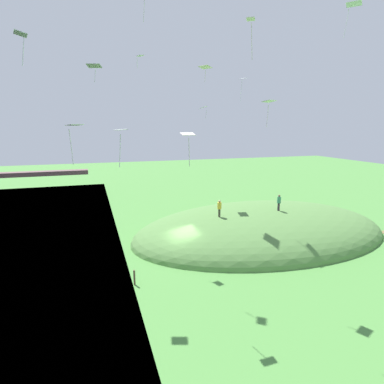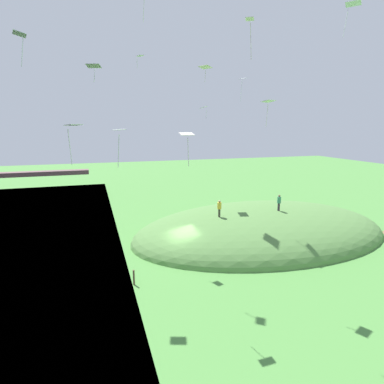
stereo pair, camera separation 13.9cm
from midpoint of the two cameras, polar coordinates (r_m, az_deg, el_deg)
The scene contains 17 objects.
ground_plane at distance 29.41m, azimuth -1.55°, elevation -11.21°, with size 160.00×160.00×0.00m, color #4A853C.
grass_hill at distance 35.43m, azimuth 12.58°, elevation -7.44°, with size 28.26×17.51×6.16m, color #538040.
person_near_shore at distance 33.35m, azimuth 15.58°, elevation -1.52°, with size 0.53×0.53×1.67m.
person_walking_path at distance 30.80m, azimuth 5.10°, elevation -2.60°, with size 0.46×0.46×1.70m.
kite_0 at distance 18.23m, azimuth -0.71°, elevation 9.99°, with size 0.82×0.58×1.97m.
kite_1 at distance 19.06m, azimuth -28.49°, elevation 23.58°, with size 0.76×0.95×1.63m.
kite_2 at distance 22.72m, azimuth -17.18°, elevation 20.88°, with size 1.04×0.87×1.13m.
kite_3 at distance 16.21m, azimuth -20.52°, elevation 10.71°, with size 0.89×0.88×1.92m.
kite_4 at distance 32.29m, azimuth 2.54°, elevation 21.58°, with size 1.31×1.45×1.48m.
kite_5 at distance 31.73m, azimuth 9.29°, elevation 19.23°, with size 0.75×0.84×2.14m.
kite_7 at distance 21.98m, azimuth 13.81°, elevation 15.43°, with size 1.07×0.94×1.73m.
kite_8 at distance 34.58m, azimuth 2.24°, elevation 15.00°, with size 1.05×1.33×1.33m.
kite_9 at distance 19.75m, azimuth 10.66°, elevation 27.68°, with size 0.72×0.78×2.03m.
kite_10 at distance 15.62m, azimuth -12.80°, elevation 10.47°, with size 0.61×0.86×1.82m.
kite_11 at distance 29.72m, azimuth -9.24°, elevation 23.05°, with size 0.71×0.85×1.04m.
kite_12 at distance 21.67m, azimuth 27.18°, elevation 27.72°, with size 0.90×0.93×1.71m.
mooring_post at distance 24.39m, azimuth -10.30°, elevation -14.96°, with size 0.14×0.14×1.16m, color brown.
Camera 2 is at (-7.44, -26.05, 11.45)m, focal length 29.50 mm.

